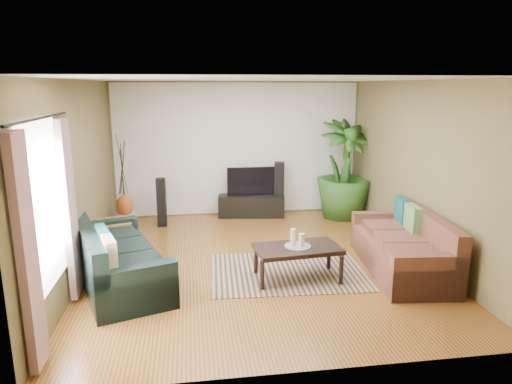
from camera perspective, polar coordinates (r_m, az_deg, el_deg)
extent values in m
plane|color=brown|center=(7.00, 0.24, -8.77)|extent=(5.50, 5.50, 0.00)
plane|color=white|center=(6.50, 0.26, 13.91)|extent=(5.50, 5.50, 0.00)
plane|color=brown|center=(9.31, -2.27, 5.35)|extent=(5.00, 0.00, 5.00)
plane|color=brown|center=(4.00, 6.13, -5.36)|extent=(5.00, 0.00, 5.00)
plane|color=brown|center=(6.73, -21.33, 1.40)|extent=(0.00, 5.50, 5.50)
plane|color=brown|center=(7.41, 19.76, 2.55)|extent=(0.00, 5.50, 5.50)
plane|color=white|center=(9.30, -2.27, 5.34)|extent=(4.90, 0.00, 4.90)
plane|color=white|center=(5.20, -24.97, -1.63)|extent=(0.00, 1.80, 1.80)
cube|color=gray|center=(4.57, -26.67, -7.02)|extent=(0.08, 0.35, 2.20)
cube|color=gray|center=(5.95, -22.28, -2.12)|extent=(0.08, 0.35, 2.20)
cylinder|color=black|center=(5.05, -25.41, 8.31)|extent=(0.03, 1.90, 0.03)
cube|color=black|center=(6.46, -16.77, -7.25)|extent=(1.63, 2.42, 0.85)
cube|color=brown|center=(6.91, 17.73, -5.98)|extent=(1.15, 2.17, 0.85)
cube|color=tan|center=(6.67, 3.99, -9.90)|extent=(2.26, 1.65, 0.01)
cube|color=black|center=(6.38, 5.19, -8.81)|extent=(1.21, 0.74, 0.47)
cylinder|color=gray|center=(6.29, 5.23, -6.75)|extent=(0.36, 0.36, 0.02)
cylinder|color=beige|center=(6.26, 4.66, -5.63)|extent=(0.07, 0.07, 0.23)
cylinder|color=beige|center=(6.23, 5.70, -6.02)|extent=(0.07, 0.07, 0.18)
cylinder|color=beige|center=(6.33, 5.74, -5.84)|extent=(0.07, 0.07, 0.15)
cube|color=black|center=(9.32, -0.59, -1.71)|extent=(1.37, 0.57, 0.44)
cube|color=black|center=(9.20, -0.60, 1.36)|extent=(0.98, 0.05, 0.58)
cube|color=black|center=(8.80, -11.72, -1.27)|extent=(0.18, 0.19, 0.92)
cube|color=black|center=(9.33, 2.92, 0.38)|extent=(0.24, 0.26, 1.11)
imported|color=#25521B|center=(9.27, 10.94, 2.78)|extent=(1.39, 1.39, 1.96)
cylinder|color=black|center=(9.45, 10.72, -2.24)|extent=(0.36, 0.36, 0.28)
cube|color=gray|center=(8.75, -15.98, -3.64)|extent=(0.40, 0.40, 0.32)
ellipsoid|color=#96461B|center=(8.67, -16.11, -1.67)|extent=(0.30, 0.30, 0.42)
cube|color=brown|center=(7.59, -17.33, -5.45)|extent=(0.63, 0.63, 0.55)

